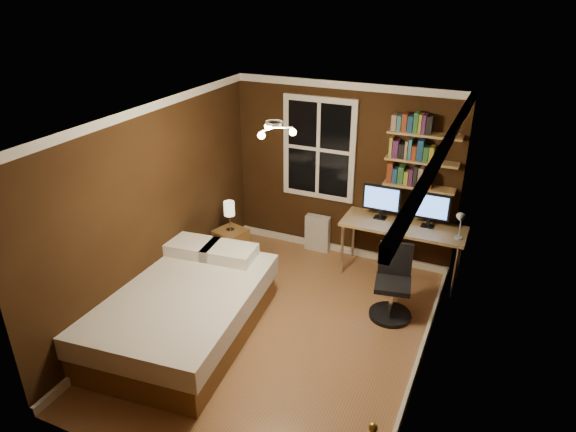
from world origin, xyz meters
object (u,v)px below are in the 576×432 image
at_px(bed, 181,310).
at_px(bedside_lamp, 230,216).
at_px(monitor_left, 381,202).
at_px(office_chair, 392,291).
at_px(desk_lamp, 460,225).
at_px(desk, 403,229).
at_px(radiator, 318,233).
at_px(monitor_right, 429,210).
at_px(nightstand, 231,245).

xyz_separation_m(bed, bedside_lamp, (-0.32, 1.68, 0.38)).
xyz_separation_m(monitor_left, office_chair, (0.45, -1.03, -0.66)).
bearing_deg(desk_lamp, monitor_left, 166.08).
xyz_separation_m(bed, desk_lamp, (2.68, 2.09, 0.66)).
relative_size(bedside_lamp, desk, 0.27).
relative_size(bed, desk, 1.46).
bearing_deg(bedside_lamp, radiator, 38.58).
relative_size(monitor_right, desk_lamp, 1.16).
bearing_deg(nightstand, bed, -63.21).
relative_size(radiator, desk, 0.34).
height_order(bedside_lamp, monitor_right, monitor_right).
height_order(radiator, monitor_left, monitor_left).
relative_size(nightstand, monitor_left, 0.95).
height_order(nightstand, desk, desk).
bearing_deg(desk, monitor_left, 166.57).
relative_size(monitor_left, desk_lamp, 1.16).
bearing_deg(bedside_lamp, office_chair, -8.42).
distance_m(radiator, monitor_left, 1.20).
xyz_separation_m(monitor_left, desk_lamp, (1.05, -0.26, -0.01)).
bearing_deg(monitor_left, bed, -124.81).
bearing_deg(nightstand, monitor_left, 35.01).
relative_size(radiator, monitor_left, 1.08).
relative_size(nightstand, desk, 0.30).
distance_m(bed, desk_lamp, 3.47).
bearing_deg(desk_lamp, office_chair, -127.63).
bearing_deg(bedside_lamp, monitor_left, 18.92).
height_order(nightstand, office_chair, office_chair).
bearing_deg(nightstand, desk, 30.52).
xyz_separation_m(bed, nightstand, (-0.32, 1.68, -0.08)).
bearing_deg(radiator, bedside_lamp, -141.42).
bearing_deg(office_chair, desk_lamp, 41.89).
height_order(bed, monitor_left, monitor_left).
height_order(desk, monitor_left, monitor_left).
distance_m(radiator, monitor_right, 1.74).
distance_m(nightstand, monitor_left, 2.20).
height_order(desk, monitor_right, monitor_right).
relative_size(bed, monitor_left, 4.61).
xyz_separation_m(bed, office_chair, (2.09, 1.33, 0.02)).
bearing_deg(monitor_right, nightstand, -165.48).
xyz_separation_m(desk_lamp, office_chair, (-0.59, -0.77, -0.65)).
xyz_separation_m(bed, radiator, (0.69, 2.49, -0.05)).
distance_m(desk, monitor_right, 0.43).
distance_m(bedside_lamp, monitor_right, 2.69).
bearing_deg(office_chair, radiator, 129.74).
bearing_deg(nightstand, bedside_lamp, 0.00).
height_order(monitor_left, monitor_right, same).
height_order(nightstand, monitor_right, monitor_right).
xyz_separation_m(nightstand, monitor_left, (1.95, 0.67, 0.76)).
bearing_deg(nightstand, desk_lamp, 23.89).
height_order(desk, desk_lamp, desk_lamp).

